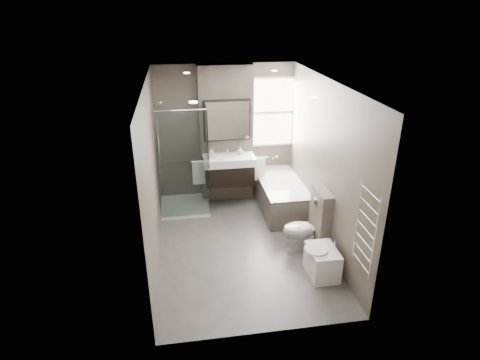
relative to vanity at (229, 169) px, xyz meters
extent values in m
cube|color=#504C4A|center=(0.00, -1.43, -0.77)|extent=(2.65, 3.85, 0.05)
cube|color=silver|center=(0.00, -1.43, 1.88)|extent=(2.65, 3.85, 0.05)
cube|color=brown|center=(0.00, 0.50, 0.56)|extent=(2.65, 0.05, 2.60)
cube|color=brown|center=(0.00, -3.35, 0.56)|extent=(2.65, 0.05, 2.60)
cube|color=brown|center=(-1.32, -1.43, 0.56)|extent=(0.05, 3.85, 2.60)
cube|color=brown|center=(1.32, -1.43, 0.56)|extent=(0.05, 3.85, 2.60)
cube|color=#574E44|center=(0.00, 0.35, 0.56)|extent=(1.00, 0.25, 2.60)
cube|color=black|center=(0.00, 0.00, -0.08)|extent=(0.90, 0.45, 0.38)
cube|color=white|center=(0.00, 0.00, 0.18)|extent=(0.95, 0.47, 0.15)
cylinder|color=silver|center=(0.00, 0.17, 0.32)|extent=(0.03, 0.03, 0.12)
cylinder|color=silver|center=(0.00, 0.11, 0.37)|extent=(0.02, 0.12, 0.02)
cube|color=black|center=(0.00, 0.19, 0.89)|extent=(0.86, 0.06, 0.76)
cube|color=white|center=(0.00, 0.15, 0.89)|extent=(0.80, 0.02, 0.70)
cube|color=white|center=(-0.56, -0.02, -0.02)|extent=(0.24, 0.06, 0.44)
cube|color=white|center=(0.56, -0.02, -0.02)|extent=(0.24, 0.06, 0.44)
cube|color=white|center=(-0.85, 0.02, -0.71)|extent=(0.90, 0.90, 0.06)
cube|color=white|center=(-0.85, -0.42, 0.29)|extent=(0.88, 0.01, 1.94)
cube|color=white|center=(-0.41, 0.02, 0.29)|extent=(0.01, 0.88, 1.94)
cylinder|color=silver|center=(-1.25, 0.02, 0.51)|extent=(0.02, 0.02, 1.00)
cube|color=#574E44|center=(0.93, -0.33, -0.47)|extent=(0.75, 1.60, 0.55)
cube|color=white|center=(0.93, -0.33, -0.19)|extent=(0.75, 1.60, 0.03)
cube|color=white|center=(0.93, -0.33, -0.25)|extent=(0.61, 1.42, 0.12)
cube|color=white|center=(0.90, 0.45, 0.93)|extent=(0.98, 0.04, 1.33)
cube|color=white|center=(0.90, 0.43, 0.93)|extent=(0.90, 0.01, 1.25)
cube|color=white|center=(0.90, 0.42, 0.93)|extent=(0.90, 0.01, 0.05)
imported|color=white|center=(0.97, -1.66, -0.40)|extent=(0.67, 0.39, 0.68)
cube|color=#574E44|center=(1.21, -1.68, -0.24)|extent=(0.18, 0.55, 1.00)
cube|color=silver|center=(1.11, -1.68, 0.08)|extent=(0.01, 0.16, 0.11)
cube|color=white|center=(1.02, -2.37, -0.53)|extent=(0.39, 0.54, 0.43)
cylinder|color=white|center=(0.91, -2.37, -0.32)|extent=(0.32, 0.32, 0.05)
cylinder|color=silver|center=(1.18, -2.37, -0.24)|extent=(0.02, 0.02, 0.10)
cylinder|color=silver|center=(1.25, -3.26, 0.38)|extent=(0.03, 0.03, 1.10)
cylinder|color=silver|center=(1.25, -2.80, 0.38)|extent=(0.03, 0.03, 1.10)
cube|color=silver|center=(1.25, -3.03, 0.38)|extent=(0.02, 0.46, 1.00)
imported|color=white|center=(-0.31, 0.01, 0.35)|extent=(0.08, 0.08, 0.17)
imported|color=white|center=(0.22, 0.09, 0.33)|extent=(0.11, 0.11, 0.14)
camera|label=1|loc=(-0.88, -6.85, 2.87)|focal=30.00mm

